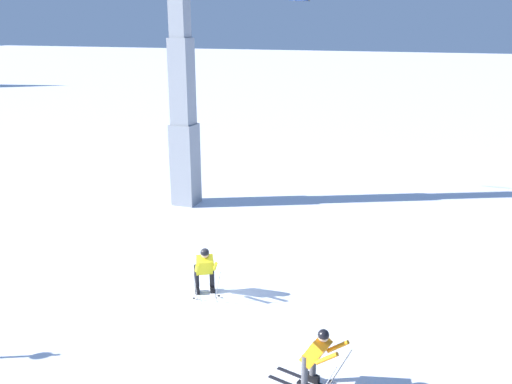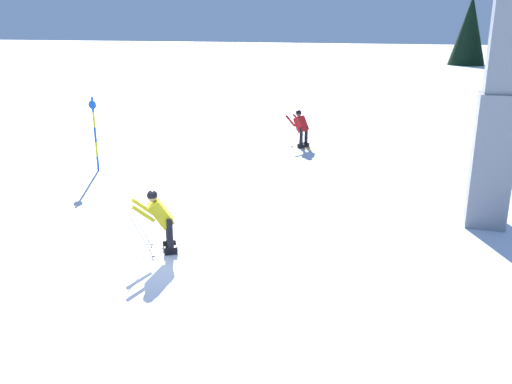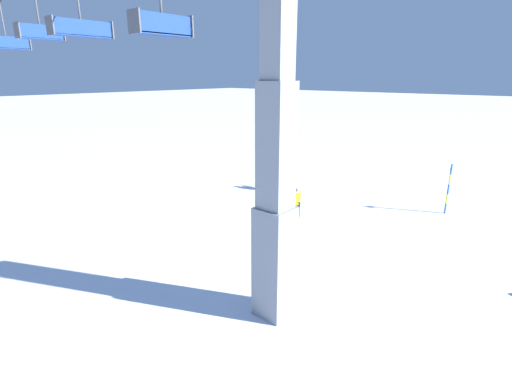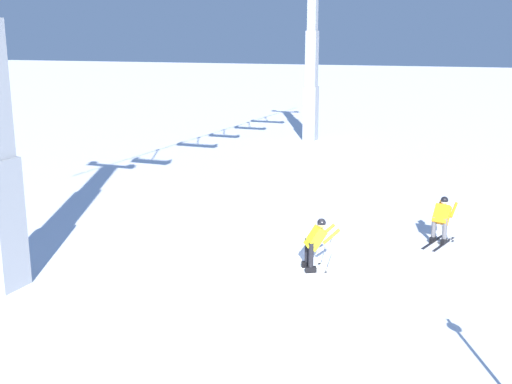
{
  "view_description": "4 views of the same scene",
  "coord_description": "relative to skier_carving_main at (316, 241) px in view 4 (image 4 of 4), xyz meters",
  "views": [
    {
      "loc": [
        5.63,
        -11.21,
        6.81
      ],
      "look_at": [
        0.25,
        3.57,
        1.91
      ],
      "focal_mm": 38.15,
      "sensor_mm": 36.0,
      "label": 1
    },
    {
      "loc": [
        9.44,
        5.53,
        4.64
      ],
      "look_at": [
        -0.34,
        2.32,
        1.42
      ],
      "focal_mm": 37.7,
      "sensor_mm": 36.0,
      "label": 2
    },
    {
      "loc": [
        -9.53,
        14.38,
        6.43
      ],
      "look_at": [
        0.61,
        2.44,
        1.6
      ],
      "focal_mm": 26.72,
      "sensor_mm": 36.0,
      "label": 3
    },
    {
      "loc": [
        -14.99,
        -4.09,
        5.84
      ],
      "look_at": [
        0.57,
        2.21,
        1.79
      ],
      "focal_mm": 44.65,
      "sensor_mm": 36.0,
      "label": 4
    }
  ],
  "objects": [
    {
      "name": "ground_plane",
      "position": [
        -0.02,
        -0.34,
        -0.78
      ],
      "size": [
        260.0,
        260.0,
        0.0
      ],
      "primitive_type": "plane",
      "color": "white"
    },
    {
      "name": "skier_carving_main",
      "position": [
        0.0,
        0.0,
        0.0
      ],
      "size": [
        1.33,
        1.65,
        1.51
      ],
      "color": "white",
      "rests_on": "ground_plane"
    },
    {
      "name": "skier_distant_downhill",
      "position": [
        3.63,
        -2.75,
        -0.02
      ],
      "size": [
        1.67,
        0.91,
        1.47
      ],
      "color": "black",
      "rests_on": "ground_plane"
    },
    {
      "name": "lift_tower_far",
      "position": [
        20.91,
        6.64,
        3.37
      ],
      "size": [
        0.75,
        2.41,
        10.01
      ],
      "color": "gray",
      "rests_on": "ground_plane"
    }
  ]
}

